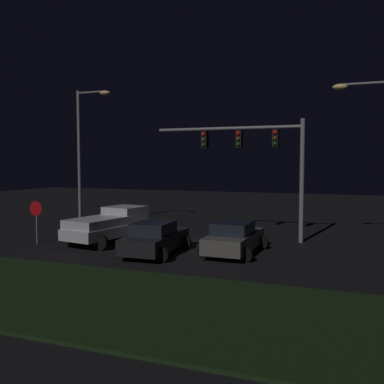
# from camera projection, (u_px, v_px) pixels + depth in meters

# --- Properties ---
(ground_plane) EXTENTS (80.00, 80.00, 0.00)m
(ground_plane) POSITION_uv_depth(u_px,v_px,m) (173.00, 246.00, 22.10)
(ground_plane) COLOR black
(grass_median) EXTENTS (23.26, 6.48, 0.10)m
(grass_median) POSITION_uv_depth(u_px,v_px,m) (64.00, 293.00, 13.96)
(grass_median) COLOR black
(grass_median) RESTS_ON ground_plane
(pickup_truck) EXTENTS (3.49, 5.66, 1.80)m
(pickup_truck) POSITION_uv_depth(u_px,v_px,m) (113.00, 223.00, 23.24)
(pickup_truck) COLOR #B7B7BC
(pickup_truck) RESTS_ON ground_plane
(car_sedan) EXTENTS (2.64, 4.49, 1.51)m
(car_sedan) POSITION_uv_depth(u_px,v_px,m) (155.00, 238.00, 20.08)
(car_sedan) COLOR black
(car_sedan) RESTS_ON ground_plane
(car_sedan_far) EXTENTS (2.52, 4.43, 1.51)m
(car_sedan_far) POSITION_uv_depth(u_px,v_px,m) (234.00, 238.00, 20.15)
(car_sedan_far) COLOR #514C47
(car_sedan_far) RESTS_ON ground_plane
(traffic_signal_gantry) EXTENTS (8.32, 0.56, 6.50)m
(traffic_signal_gantry) POSITION_uv_depth(u_px,v_px,m) (256.00, 150.00, 23.60)
(traffic_signal_gantry) COLOR slate
(traffic_signal_gantry) RESTS_ON ground_plane
(street_lamp_left) EXTENTS (2.46, 0.44, 8.82)m
(street_lamp_left) POSITION_uv_depth(u_px,v_px,m) (85.00, 143.00, 28.14)
(street_lamp_left) COLOR slate
(street_lamp_left) RESTS_ON ground_plane
(street_lamp_right) EXTENTS (2.95, 0.44, 8.08)m
(street_lamp_right) POSITION_uv_depth(u_px,v_px,m) (381.00, 143.00, 20.39)
(street_lamp_right) COLOR slate
(street_lamp_right) RESTS_ON ground_plane
(stop_sign) EXTENTS (0.76, 0.08, 2.23)m
(stop_sign) POSITION_uv_depth(u_px,v_px,m) (36.00, 214.00, 22.55)
(stop_sign) COLOR slate
(stop_sign) RESTS_ON ground_plane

